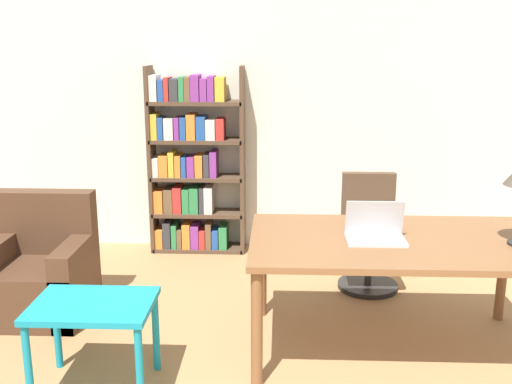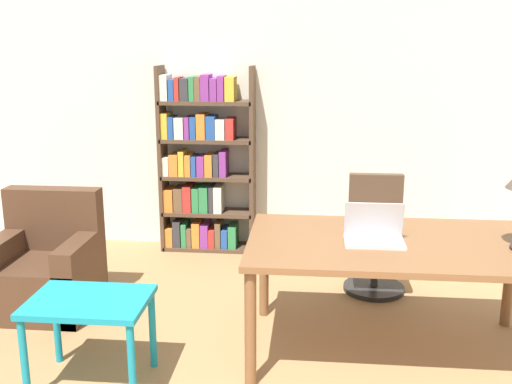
# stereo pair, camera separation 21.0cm
# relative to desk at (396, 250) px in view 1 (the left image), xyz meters

# --- Properties ---
(wall_back) EXTENTS (8.00, 0.06, 2.70)m
(wall_back) POSITION_rel_desk_xyz_m (-0.65, 2.11, 0.65)
(wall_back) COLOR silver
(wall_back) RESTS_ON ground_plane
(desk) EXTENTS (1.88, 1.08, 0.77)m
(desk) POSITION_rel_desk_xyz_m (0.00, 0.00, 0.00)
(desk) COLOR brown
(desk) RESTS_ON ground_plane
(laptop) EXTENTS (0.37, 0.24, 0.25)m
(laptop) POSITION_rel_desk_xyz_m (-0.14, -0.03, 0.13)
(laptop) COLOR #B2B2B7
(laptop) RESTS_ON desk
(office_chair) EXTENTS (0.50, 0.50, 0.95)m
(office_chair) POSITION_rel_desk_xyz_m (-0.01, 1.08, -0.26)
(office_chair) COLOR black
(office_chair) RESTS_ON ground_plane
(side_table_blue) EXTENTS (0.69, 0.51, 0.54)m
(side_table_blue) POSITION_rel_desk_xyz_m (-1.82, -0.54, -0.23)
(side_table_blue) COLOR teal
(side_table_blue) RESTS_ON ground_plane
(armchair) EXTENTS (0.75, 0.70, 0.89)m
(armchair) POSITION_rel_desk_xyz_m (-2.56, 0.46, -0.40)
(armchair) COLOR #472D1E
(armchair) RESTS_ON ground_plane
(bookshelf) EXTENTS (0.91, 0.28, 1.79)m
(bookshelf) POSITION_rel_desk_xyz_m (-1.61, 1.92, 0.15)
(bookshelf) COLOR #4C3828
(bookshelf) RESTS_ON ground_plane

